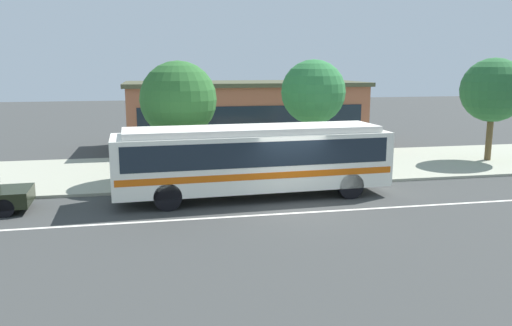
{
  "coord_description": "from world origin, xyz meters",
  "views": [
    {
      "loc": [
        -4.98,
        -17.25,
        5.04
      ],
      "look_at": [
        -1.08,
        1.89,
        1.3
      ],
      "focal_mm": 35.88,
      "sensor_mm": 36.0,
      "label": 1
    }
  ],
  "objects_px": {
    "transit_bus": "(254,157)",
    "pedestrian_waiting_near_sign": "(354,154)",
    "street_tree_far_end": "(493,90)",
    "street_tree_near_stop": "(178,100)",
    "street_tree_mid_block": "(313,92)"
  },
  "relations": [
    {
      "from": "pedestrian_waiting_near_sign",
      "to": "street_tree_far_end",
      "type": "bearing_deg",
      "value": 13.73
    },
    {
      "from": "street_tree_far_end",
      "to": "street_tree_near_stop",
      "type": "bearing_deg",
      "value": -175.72
    },
    {
      "from": "pedestrian_waiting_near_sign",
      "to": "street_tree_far_end",
      "type": "distance_m",
      "value": 9.04
    },
    {
      "from": "street_tree_mid_block",
      "to": "street_tree_far_end",
      "type": "xyz_separation_m",
      "value": [
        9.78,
        0.24,
        -0.01
      ]
    },
    {
      "from": "pedestrian_waiting_near_sign",
      "to": "street_tree_near_stop",
      "type": "bearing_deg",
      "value": 173.87
    },
    {
      "from": "pedestrian_waiting_near_sign",
      "to": "street_tree_near_stop",
      "type": "height_order",
      "value": "street_tree_near_stop"
    },
    {
      "from": "transit_bus",
      "to": "street_tree_far_end",
      "type": "bearing_deg",
      "value": 19.14
    },
    {
      "from": "pedestrian_waiting_near_sign",
      "to": "street_tree_mid_block",
      "type": "relative_size",
      "value": 0.31
    },
    {
      "from": "pedestrian_waiting_near_sign",
      "to": "street_tree_far_end",
      "type": "relative_size",
      "value": 0.31
    },
    {
      "from": "street_tree_mid_block",
      "to": "street_tree_far_end",
      "type": "bearing_deg",
      "value": 1.39
    },
    {
      "from": "transit_bus",
      "to": "pedestrian_waiting_near_sign",
      "type": "bearing_deg",
      "value": 27.17
    },
    {
      "from": "transit_bus",
      "to": "pedestrian_waiting_near_sign",
      "type": "relative_size",
      "value": 6.47
    },
    {
      "from": "transit_bus",
      "to": "pedestrian_waiting_near_sign",
      "type": "xyz_separation_m",
      "value": [
        5.18,
        2.66,
        -0.53
      ]
    },
    {
      "from": "pedestrian_waiting_near_sign",
      "to": "street_tree_mid_block",
      "type": "bearing_deg",
      "value": 127.7
    },
    {
      "from": "transit_bus",
      "to": "street_tree_near_stop",
      "type": "relative_size",
      "value": 2.07
    }
  ]
}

